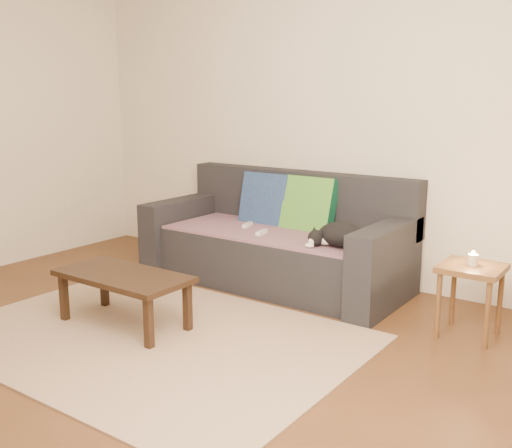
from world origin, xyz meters
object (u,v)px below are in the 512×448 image
(coffee_table, at_px, (123,280))
(sofa, at_px, (278,245))
(cat, at_px, (339,235))
(wii_remote_a, at_px, (247,225))
(side_table, at_px, (471,278))
(wii_remote_b, at_px, (262,232))

(coffee_table, bearing_deg, sofa, 78.44)
(cat, bearing_deg, wii_remote_a, 175.12)
(side_table, xyz_separation_m, coffee_table, (-1.87, -1.14, -0.06))
(cat, xyz_separation_m, coffee_table, (-0.95, -1.14, -0.21))
(sofa, distance_m, coffee_table, 1.41)
(cat, relative_size, wii_remote_b, 2.74)
(sofa, distance_m, cat, 0.75)
(sofa, height_order, side_table, sofa)
(wii_remote_b, distance_m, side_table, 1.58)
(cat, bearing_deg, coffee_table, -125.19)
(wii_remote_a, distance_m, side_table, 1.84)
(sofa, xyz_separation_m, wii_remote_a, (-0.24, -0.09, 0.15))
(sofa, relative_size, coffee_table, 2.34)
(cat, distance_m, side_table, 0.93)
(coffee_table, bearing_deg, wii_remote_b, 75.78)
(sofa, bearing_deg, wii_remote_a, -160.45)
(sofa, distance_m, side_table, 1.61)
(wii_remote_a, distance_m, wii_remote_b, 0.29)
(sofa, bearing_deg, side_table, -8.59)
(sofa, bearing_deg, cat, -19.61)
(coffee_table, bearing_deg, side_table, 31.37)
(sofa, height_order, wii_remote_b, sofa)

